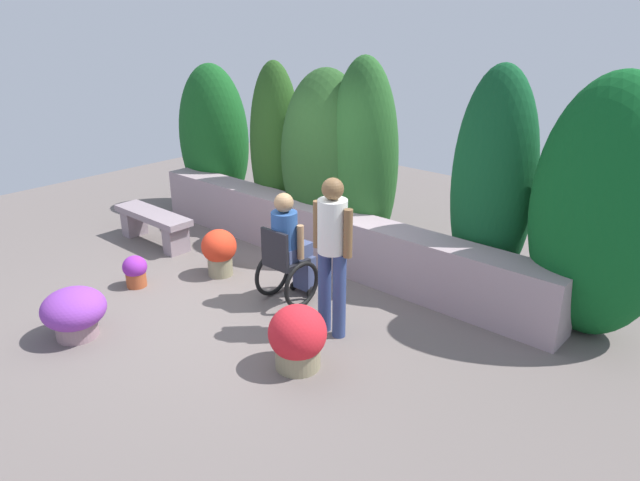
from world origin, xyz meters
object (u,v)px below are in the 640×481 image
at_px(person_in_wheelchair, 288,251).
at_px(person_standing_companion, 332,247).
at_px(flower_pot_red_accent, 135,270).
at_px(flower_pot_terracotta_by_wall, 74,312).
at_px(stone_bench, 153,223).
at_px(flower_pot_purple_near, 298,338).
at_px(flower_pot_small_foreground, 219,251).

distance_m(person_in_wheelchair, person_standing_companion, 0.98).
bearing_deg(person_standing_companion, flower_pot_red_accent, -169.45).
bearing_deg(flower_pot_terracotta_by_wall, stone_bench, 128.76).
relative_size(person_standing_companion, flower_pot_red_accent, 4.25).
relative_size(flower_pot_terracotta_by_wall, flower_pot_red_accent, 1.64).
relative_size(person_standing_companion, flower_pot_purple_near, 2.66).
bearing_deg(stone_bench, flower_pot_small_foreground, -5.40).
bearing_deg(flower_pot_red_accent, person_in_wheelchair, 30.89).
bearing_deg(person_standing_companion, stone_bench, 170.55).
height_order(flower_pot_terracotta_by_wall, flower_pot_red_accent, flower_pot_terracotta_by_wall).
bearing_deg(flower_pot_red_accent, flower_pot_purple_near, 1.12).
xyz_separation_m(person_standing_companion, flower_pot_purple_near, (0.17, -0.70, -0.67)).
bearing_deg(flower_pot_terracotta_by_wall, person_in_wheelchair, 62.50).
bearing_deg(flower_pot_terracotta_by_wall, flower_pot_purple_near, 28.01).
bearing_deg(flower_pot_purple_near, person_standing_companion, 103.69).
relative_size(person_in_wheelchair, person_standing_companion, 0.78).
height_order(person_standing_companion, flower_pot_red_accent, person_standing_companion).
height_order(flower_pot_purple_near, flower_pot_red_accent, flower_pot_purple_near).
relative_size(person_in_wheelchair, flower_pot_small_foreground, 2.16).
bearing_deg(person_in_wheelchair, flower_pot_small_foreground, 176.59).
xyz_separation_m(person_standing_companion, flower_pot_small_foreground, (-2.03, 0.16, -0.65)).
distance_m(flower_pot_purple_near, flower_pot_small_foreground, 2.36).
bearing_deg(flower_pot_purple_near, stone_bench, 166.26).
bearing_deg(stone_bench, flower_pot_terracotta_by_wall, -54.26).
xyz_separation_m(stone_bench, flower_pot_small_foreground, (1.58, -0.07, 0.02)).
bearing_deg(flower_pot_red_accent, flower_pot_terracotta_by_wall, -61.18).
xyz_separation_m(flower_pot_purple_near, flower_pot_small_foreground, (-2.20, 0.86, 0.02)).
bearing_deg(stone_bench, person_in_wheelchair, -2.47).
height_order(flower_pot_terracotta_by_wall, flower_pot_small_foreground, flower_pot_small_foreground).
bearing_deg(flower_pot_small_foreground, flower_pot_terracotta_by_wall, -87.90).
bearing_deg(person_in_wheelchair, flower_pot_purple_near, -50.25).
xyz_separation_m(stone_bench, flower_pot_red_accent, (1.06, -0.98, -0.11)).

